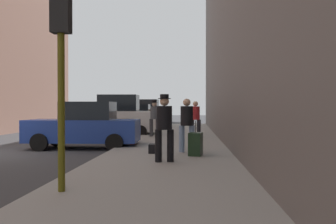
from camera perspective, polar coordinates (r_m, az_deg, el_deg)
sidewalk at (r=12.29m, az=0.16°, el=-6.32°), size 4.00×40.00×0.15m
parked_blue_sedan at (r=14.69m, az=-12.58°, el=-2.15°), size 4.24×2.13×1.79m
parked_white_van at (r=20.58m, az=-7.91°, el=-0.79°), size 4.64×2.14×2.25m
parked_silver_sedan at (r=27.00m, az=-5.18°, el=-0.81°), size 4.21×2.08×1.79m
parked_bronze_suv at (r=32.96m, az=-3.61°, el=-0.20°), size 4.67×2.20×2.25m
fire_hydrant at (r=14.61m, az=-5.43°, el=-3.53°), size 0.42×0.22×0.70m
traffic_light at (r=6.74m, az=-15.97°, el=10.70°), size 0.32×0.32×3.60m
pedestrian_in_jeans at (r=11.94m, az=2.88°, el=-1.57°), size 0.51×0.43×1.71m
pedestrian_with_fedora at (r=9.81m, az=-0.55°, el=-1.90°), size 0.53×0.49×1.78m
pedestrian_in_red_jacket at (r=17.48m, az=4.21°, el=-0.83°), size 0.52×0.46×1.71m
pedestrian_with_beanie at (r=18.37m, az=-2.09°, el=-0.65°), size 0.52×0.47×1.78m
rolling_suitcase at (r=11.20m, az=4.22°, el=-4.88°), size 0.46×0.62×1.04m
duffel_bag at (r=11.78m, az=-2.12°, el=-5.58°), size 0.32×0.44×0.28m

